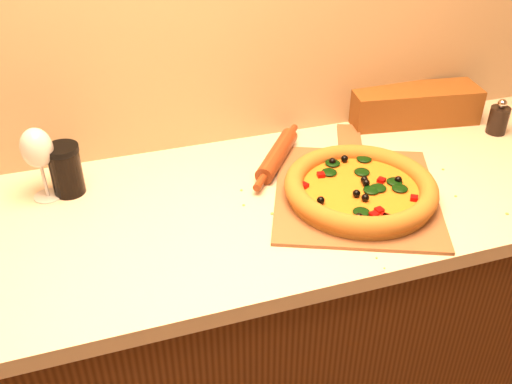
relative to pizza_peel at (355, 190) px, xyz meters
name	(u,v)px	position (x,y,z in m)	size (l,w,h in m)	color
cabinet	(231,339)	(-0.33, 0.04, -0.47)	(2.80, 0.65, 0.86)	#41210E
countertop	(226,213)	(-0.33, 0.04, -0.02)	(2.84, 0.68, 0.04)	beige
pizza_peel	(355,190)	(0.00, 0.00, 0.00)	(0.54, 0.64, 0.01)	brown
pizza	(360,188)	(-0.01, -0.04, 0.03)	(0.38, 0.38, 0.05)	#BA822E
pepper_grinder	(498,119)	(0.55, 0.16, 0.04)	(0.06, 0.06, 0.11)	black
rolling_pin	(277,155)	(-0.14, 0.20, 0.02)	(0.23, 0.29, 0.05)	#5C260F
bread_bag	(414,105)	(0.35, 0.31, 0.05)	(0.39, 0.13, 0.11)	brown
wine_glass	(37,150)	(-0.74, 0.22, 0.13)	(0.08, 0.08, 0.19)	silver
dark_jar	(66,170)	(-0.69, 0.22, 0.06)	(0.08, 0.08, 0.13)	black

